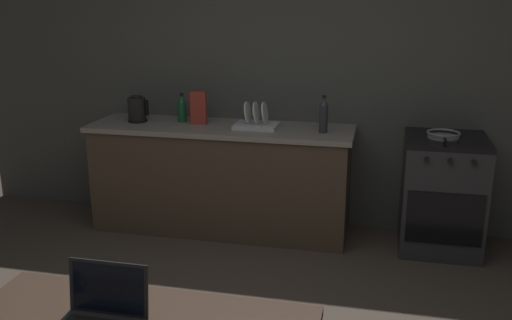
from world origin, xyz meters
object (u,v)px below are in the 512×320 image
object	(u,v)px
dish_rack	(256,122)
cereal_box	(199,108)
stove_oven	(442,194)
frying_pan	(444,135)
bottle	(324,115)
bottle_b	(182,108)
laptop	(100,317)
electric_kettle	(137,109)

from	to	relation	value
dish_rack	cereal_box	bearing A→B (deg)	177.65
stove_oven	frying_pan	xyz separation A→B (m)	(-0.03, -0.03, 0.47)
bottle	cereal_box	size ratio (longest dim) A/B	1.08
bottle	bottle_b	size ratio (longest dim) A/B	1.21
frying_pan	dish_rack	size ratio (longest dim) A/B	1.23
bottle	cereal_box	distance (m)	1.03
laptop	dish_rack	size ratio (longest dim) A/B	0.94
dish_rack	laptop	bearing A→B (deg)	-89.79
electric_kettle	stove_oven	bearing A→B (deg)	-0.06
bottle	dish_rack	distance (m)	0.55
stove_oven	bottle_b	xyz separation A→B (m)	(-2.12, 0.08, 0.56)
electric_kettle	bottle	bearing A→B (deg)	-1.83
electric_kettle	frying_pan	xyz separation A→B (m)	(2.46, -0.03, -0.08)
stove_oven	electric_kettle	world-z (taller)	electric_kettle
bottle	dish_rack	size ratio (longest dim) A/B	0.86
bottle	dish_rack	bearing A→B (deg)	174.73
electric_kettle	bottle	world-z (taller)	bottle
cereal_box	dish_rack	world-z (taller)	cereal_box
electric_kettle	dish_rack	distance (m)	1.02
cereal_box	bottle_b	size ratio (longest dim) A/B	1.12
laptop	frying_pan	distance (m)	3.02
stove_oven	laptop	xyz separation A→B (m)	(-1.46, -2.68, 0.34)
stove_oven	frying_pan	distance (m)	0.47
bottle_b	dish_rack	bearing A→B (deg)	-6.98
bottle_b	electric_kettle	bearing A→B (deg)	-167.74
frying_pan	bottle_b	xyz separation A→B (m)	(-2.09, 0.11, 0.09)
bottle	cereal_box	xyz separation A→B (m)	(-1.03, 0.07, -0.00)
stove_oven	cereal_box	bearing A→B (deg)	179.34
bottle	frying_pan	size ratio (longest dim) A/B	0.69
electric_kettle	cereal_box	distance (m)	0.54
electric_kettle	bottle	xyz separation A→B (m)	(1.56, -0.05, 0.03)
stove_oven	laptop	world-z (taller)	laptop
stove_oven	bottle_b	world-z (taller)	bottle_b
frying_pan	dish_rack	bearing A→B (deg)	178.85
stove_oven	bottle	size ratio (longest dim) A/B	3.08
electric_kettle	frying_pan	bearing A→B (deg)	-0.67
bottle	dish_rack	xyz separation A→B (m)	(-0.54, 0.05, -0.09)
bottle_b	frying_pan	bearing A→B (deg)	-2.98
electric_kettle	dish_rack	size ratio (longest dim) A/B	0.65
bottle	frying_pan	world-z (taller)	bottle
laptop	frying_pan	xyz separation A→B (m)	(1.43, 2.66, 0.14)
bottle	bottle_b	xyz separation A→B (m)	(-1.20, 0.13, -0.02)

